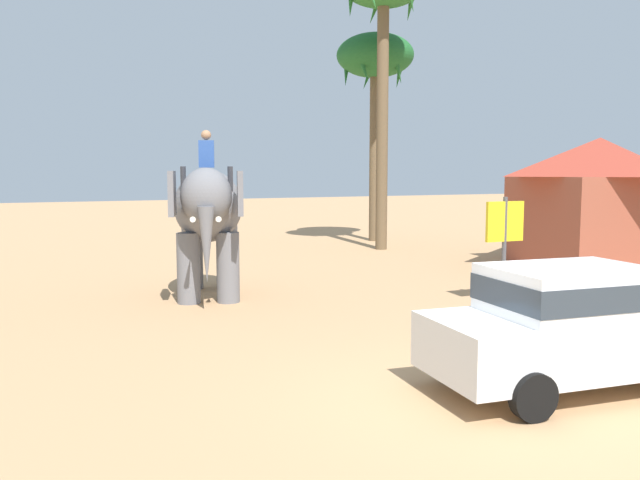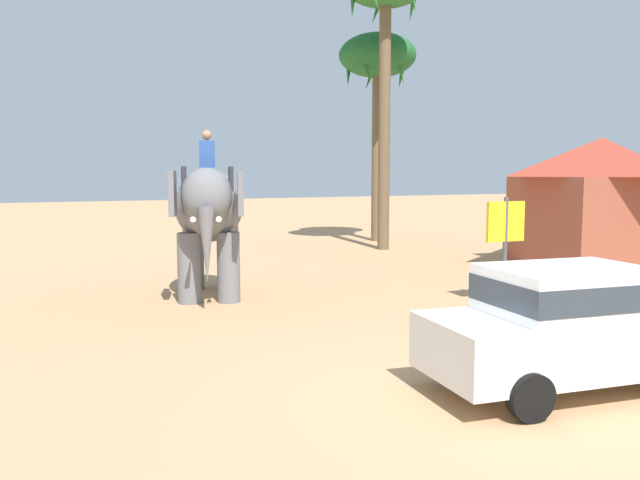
{
  "view_description": "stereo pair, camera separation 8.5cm",
  "coord_description": "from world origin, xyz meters",
  "px_view_note": "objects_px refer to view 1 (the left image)",
  "views": [
    {
      "loc": [
        -5.58,
        -6.75,
        3.0
      ],
      "look_at": [
        -0.11,
        5.32,
        1.6
      ],
      "focal_mm": 37.33,
      "sensor_mm": 36.0,
      "label": 1
    },
    {
      "loc": [
        -5.51,
        -6.78,
        3.0
      ],
      "look_at": [
        -0.11,
        5.32,
        1.6
      ],
      "focal_mm": 37.33,
      "sensor_mm": 36.0,
      "label": 2
    }
  ],
  "objects_px": {
    "car_sedan_foreground": "(572,322)",
    "palm_tree_behind_elephant": "(375,62)",
    "signboard_yellow": "(505,229)",
    "roadside_hut": "(598,198)",
    "elephant_with_mahout": "(208,213)"
  },
  "relations": [
    {
      "from": "car_sedan_foreground",
      "to": "palm_tree_behind_elephant",
      "type": "relative_size",
      "value": 0.49
    },
    {
      "from": "signboard_yellow",
      "to": "roadside_hut",
      "type": "bearing_deg",
      "value": 28.16
    },
    {
      "from": "car_sedan_foreground",
      "to": "palm_tree_behind_elephant",
      "type": "bearing_deg",
      "value": 69.05
    },
    {
      "from": "elephant_with_mahout",
      "to": "roadside_hut",
      "type": "height_order",
      "value": "roadside_hut"
    },
    {
      "from": "car_sedan_foreground",
      "to": "signboard_yellow",
      "type": "height_order",
      "value": "signboard_yellow"
    },
    {
      "from": "roadside_hut",
      "to": "palm_tree_behind_elephant",
      "type": "bearing_deg",
      "value": 106.93
    },
    {
      "from": "palm_tree_behind_elephant",
      "to": "signboard_yellow",
      "type": "height_order",
      "value": "palm_tree_behind_elephant"
    },
    {
      "from": "car_sedan_foreground",
      "to": "roadside_hut",
      "type": "distance_m",
      "value": 13.08
    },
    {
      "from": "elephant_with_mahout",
      "to": "roadside_hut",
      "type": "distance_m",
      "value": 12.5
    },
    {
      "from": "palm_tree_behind_elephant",
      "to": "car_sedan_foreground",
      "type": "bearing_deg",
      "value": -110.95
    },
    {
      "from": "roadside_hut",
      "to": "signboard_yellow",
      "type": "distance_m",
      "value": 7.52
    },
    {
      "from": "elephant_with_mahout",
      "to": "roadside_hut",
      "type": "bearing_deg",
      "value": 0.6
    },
    {
      "from": "palm_tree_behind_elephant",
      "to": "roadside_hut",
      "type": "relative_size",
      "value": 1.61
    },
    {
      "from": "car_sedan_foreground",
      "to": "roadside_hut",
      "type": "relative_size",
      "value": 0.8
    },
    {
      "from": "signboard_yellow",
      "to": "palm_tree_behind_elephant",
      "type": "bearing_deg",
      "value": 73.6
    }
  ]
}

